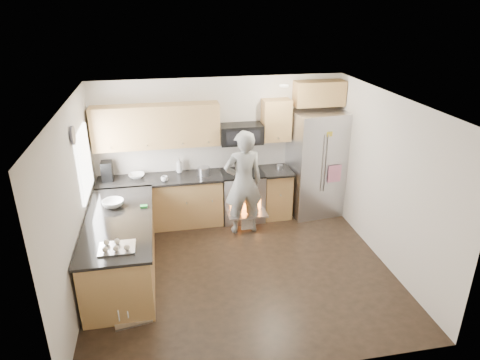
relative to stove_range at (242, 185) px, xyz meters
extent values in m
plane|color=black|center=(-0.35, -1.69, -0.68)|extent=(4.50, 4.50, 0.00)
cube|color=beige|center=(-0.35, 0.31, 0.62)|extent=(4.50, 0.04, 2.60)
cube|color=beige|center=(-0.35, -3.69, 0.62)|extent=(4.50, 0.04, 2.60)
cube|color=beige|center=(-2.60, -1.69, 0.62)|extent=(0.04, 4.00, 2.60)
cube|color=beige|center=(1.90, -1.69, 0.62)|extent=(0.04, 4.00, 2.60)
cube|color=white|center=(-0.35, -1.69, 1.92)|extent=(4.50, 4.00, 0.04)
cube|color=white|center=(-2.58, -0.69, 0.87)|extent=(0.04, 1.00, 1.00)
cylinder|color=#FDEECA|center=(0.55, -0.59, 1.91)|extent=(0.14, 0.14, 0.02)
cylinder|color=#474754|center=(-2.57, -1.24, 1.47)|extent=(0.03, 0.26, 0.26)
cube|color=#A97A43|center=(-1.48, 0.01, -0.24)|extent=(2.15, 0.60, 0.87)
cube|color=black|center=(-1.48, 0.00, 0.23)|extent=(2.19, 0.64, 0.04)
cube|color=#A97A43|center=(0.65, 0.01, -0.24)|extent=(0.50, 0.60, 0.87)
cube|color=black|center=(0.65, 0.00, 0.23)|extent=(0.54, 0.64, 0.04)
cube|color=#A97A43|center=(-1.47, 0.14, 1.15)|extent=(2.16, 0.33, 0.74)
cube|color=#A97A43|center=(0.65, 0.14, 1.15)|extent=(0.50, 0.33, 0.74)
cube|color=#A97A43|center=(1.43, 0.14, 1.60)|extent=(0.90, 0.33, 0.44)
imported|color=white|center=(-1.88, 0.11, 0.28)|extent=(0.27, 0.27, 0.07)
imported|color=white|center=(-1.12, 0.21, 0.39)|extent=(0.11, 0.11, 0.28)
imported|color=white|center=(-1.40, -0.16, 0.30)|extent=(0.12, 0.12, 0.09)
cylinder|color=#B7B7BC|center=(-0.70, 0.01, 0.32)|extent=(0.22, 0.22, 0.15)
cube|color=black|center=(-2.37, 0.08, 0.42)|extent=(0.18, 0.22, 0.34)
cylinder|color=#B7B7BC|center=(0.71, 0.01, 0.29)|extent=(0.11, 0.11, 0.09)
cube|color=#A97A43|center=(-2.10, -1.44, -0.24)|extent=(0.90, 2.30, 0.87)
cube|color=black|center=(-2.10, -1.44, 0.23)|extent=(0.96, 2.36, 0.04)
imported|color=silver|center=(-2.20, -1.00, 0.30)|extent=(0.33, 0.33, 0.10)
cube|color=green|center=(-1.74, -1.11, 0.26)|extent=(0.10, 0.07, 0.03)
cube|color=#B7B7BC|center=(-2.06, -2.24, 0.30)|extent=(0.46, 0.35, 0.10)
cube|color=#B7B7BC|center=(0.00, -0.01, -0.23)|extent=(0.76, 0.62, 0.90)
cube|color=black|center=(0.00, -0.01, 0.24)|extent=(0.76, 0.60, 0.03)
cube|color=orange|center=(0.00, -0.33, -0.28)|extent=(0.56, 0.02, 0.34)
cube|color=#B7B7BC|center=(0.00, -0.49, -0.36)|extent=(0.70, 0.34, 0.03)
cube|color=silver|center=(0.00, -0.54, -0.50)|extent=(0.24, 0.03, 0.28)
cube|color=black|center=(0.00, 0.11, 0.94)|extent=(0.76, 0.40, 0.34)
cube|color=#B7B7BC|center=(1.42, 0.01, 0.32)|extent=(1.05, 0.86, 1.99)
cylinder|color=#B7B7BC|center=(1.39, -0.38, 0.46)|extent=(0.03, 0.03, 1.08)
cylinder|color=#B7B7BC|center=(1.45, -0.38, 0.46)|extent=(0.03, 0.03, 1.08)
cube|color=pink|center=(1.64, -0.38, 0.24)|extent=(0.26, 0.03, 0.32)
cube|color=#9CBCFA|center=(1.23, -0.38, 0.78)|extent=(0.19, 0.03, 0.24)
imported|color=gray|center=(-0.08, -0.49, 0.25)|extent=(0.71, 0.50, 1.86)
cube|color=#B7B7BC|center=(-1.95, -2.47, -0.66)|extent=(0.53, 0.46, 0.03)
cylinder|color=white|center=(-2.12, -2.50, -0.52)|extent=(0.06, 0.26, 0.26)
cylinder|color=white|center=(-2.01, -2.48, -0.52)|extent=(0.06, 0.26, 0.26)
cylinder|color=white|center=(-1.89, -2.45, -0.52)|extent=(0.06, 0.26, 0.26)
cylinder|color=white|center=(-1.78, -2.43, -0.52)|extent=(0.06, 0.26, 0.26)
camera|label=1|loc=(-1.40, -7.08, 3.17)|focal=32.00mm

